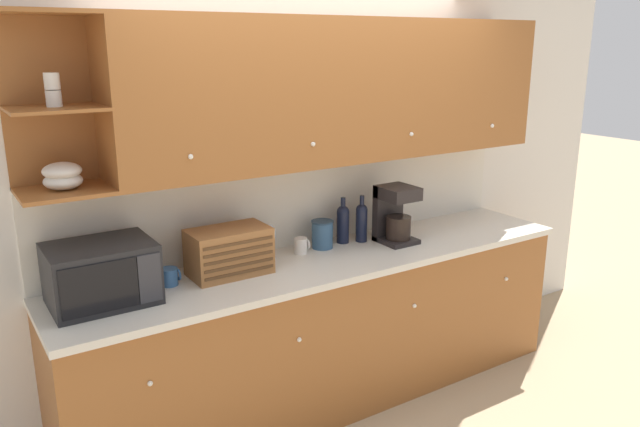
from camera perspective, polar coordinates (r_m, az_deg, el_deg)
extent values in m
plane|color=tan|center=(4.43, -1.65, -14.55)|extent=(24.00, 24.00, 0.00)
cube|color=silver|center=(3.97, -2.02, 2.10)|extent=(5.69, 0.06, 2.60)
cube|color=#935628|center=(3.98, 0.78, -10.79)|extent=(3.29, 0.65, 0.92)
cube|color=silver|center=(3.78, 0.93, -4.36)|extent=(3.31, 0.68, 0.04)
sphere|color=white|center=(3.15, -15.27, -14.76)|extent=(0.03, 0.03, 0.03)
sphere|color=white|center=(3.44, -1.91, -11.46)|extent=(0.03, 0.03, 0.03)
sphere|color=white|center=(3.89, 8.63, -8.35)|extent=(0.03, 0.03, 0.03)
sphere|color=white|center=(4.44, 16.66, -5.75)|extent=(0.03, 0.03, 0.03)
cube|color=silver|center=(3.96, -1.74, 1.10)|extent=(3.29, 0.01, 0.56)
cube|color=#935628|center=(3.81, 2.39, 11.20)|extent=(2.87, 0.38, 0.84)
cube|color=#935628|center=(3.34, -23.69, 9.34)|extent=(0.42, 0.02, 0.84)
cube|color=#935628|center=(3.22, -22.35, 1.89)|extent=(0.42, 0.38, 0.02)
cube|color=#935628|center=(3.16, -23.08, 8.83)|extent=(0.42, 0.38, 0.02)
cube|color=#935628|center=(3.15, -23.92, 16.53)|extent=(0.42, 0.38, 0.02)
sphere|color=white|center=(3.16, -11.74, 5.11)|extent=(0.03, 0.03, 0.03)
sphere|color=white|center=(3.48, -0.64, 6.36)|extent=(0.03, 0.03, 0.03)
sphere|color=white|center=(3.91, 8.36, 7.20)|extent=(0.03, 0.03, 0.03)
sphere|color=white|center=(4.41, 15.47, 7.73)|extent=(0.03, 0.03, 0.03)
ellipsoid|color=silver|center=(3.21, -22.44, 2.77)|extent=(0.18, 0.18, 0.08)
ellipsoid|color=silver|center=(3.20, -22.53, 3.63)|extent=(0.18, 0.18, 0.08)
cylinder|color=silver|center=(3.16, -23.16, 9.65)|extent=(0.07, 0.07, 0.08)
cylinder|color=silver|center=(3.15, -23.32, 11.07)|extent=(0.07, 0.07, 0.08)
cube|color=black|center=(3.28, -19.37, -5.20)|extent=(0.51, 0.38, 0.31)
cube|color=black|center=(3.09, -19.48, -6.48)|extent=(0.35, 0.01, 0.24)
cube|color=#2D2D33|center=(3.15, -15.28, -5.73)|extent=(0.11, 0.01, 0.24)
cylinder|color=#38669E|center=(3.44, -13.64, -5.64)|extent=(0.09, 0.09, 0.09)
torus|color=#38669E|center=(3.46, -12.82, -5.46)|extent=(0.01, 0.06, 0.06)
cube|color=#996033|center=(3.51, -8.32, -3.45)|extent=(0.44, 0.26, 0.26)
cube|color=#54351C|center=(3.43, -7.34, -5.39)|extent=(0.41, 0.01, 0.02)
cube|color=#54351C|center=(3.42, -7.36, -4.73)|extent=(0.41, 0.01, 0.02)
cube|color=#54351C|center=(3.40, -7.38, -4.06)|extent=(0.41, 0.01, 0.02)
cube|color=#54351C|center=(3.39, -7.41, -3.39)|extent=(0.41, 0.01, 0.02)
cube|color=#54351C|center=(3.37, -7.43, -2.71)|extent=(0.41, 0.01, 0.02)
cylinder|color=silver|center=(3.77, -4.60, -4.06)|extent=(0.08, 0.08, 0.01)
cylinder|color=silver|center=(3.76, -4.62, -3.40)|extent=(0.01, 0.01, 0.09)
ellipsoid|color=silver|center=(3.73, -4.65, -1.87)|extent=(0.08, 0.08, 0.12)
cylinder|color=silver|center=(3.84, -1.78, -2.96)|extent=(0.08, 0.08, 0.10)
torus|color=silver|center=(3.86, -1.19, -2.82)|extent=(0.01, 0.07, 0.07)
cylinder|color=#33567A|center=(3.93, 0.22, -1.99)|extent=(0.13, 0.13, 0.17)
cylinder|color=navy|center=(3.90, 0.22, -0.75)|extent=(0.14, 0.14, 0.01)
cylinder|color=black|center=(4.03, 2.10, -1.26)|extent=(0.08, 0.08, 0.21)
sphere|color=black|center=(4.00, 2.12, 0.15)|extent=(0.08, 0.08, 0.08)
cylinder|color=black|center=(3.98, 2.13, 0.98)|extent=(0.03, 0.03, 0.07)
cylinder|color=black|center=(4.06, 3.81, -1.10)|extent=(0.08, 0.08, 0.21)
sphere|color=black|center=(4.03, 3.84, 0.35)|extent=(0.08, 0.08, 0.08)
cylinder|color=black|center=(4.02, 3.85, 1.16)|extent=(0.03, 0.03, 0.07)
cube|color=black|center=(4.08, 6.97, -2.42)|extent=(0.22, 0.24, 0.03)
cylinder|color=black|center=(4.05, 7.18, -1.28)|extent=(0.16, 0.16, 0.15)
cube|color=black|center=(4.11, 6.22, 0.18)|extent=(0.22, 0.05, 0.37)
cube|color=black|center=(4.00, 7.12, 1.88)|extent=(0.22, 0.24, 0.08)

